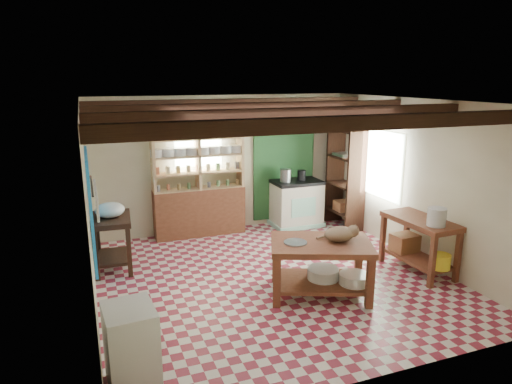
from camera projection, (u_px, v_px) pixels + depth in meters
name	position (u px, v px, depth m)	size (l,w,h in m)	color
floor	(274.00, 279.00, 6.82)	(5.00, 5.00, 0.02)	maroon
ceiling	(275.00, 101.00, 6.18)	(5.00, 5.00, 0.02)	#424146
wall_back	(224.00, 164.00, 8.76)	(5.00, 0.04, 2.60)	beige
wall_front	(379.00, 257.00, 4.23)	(5.00, 0.04, 2.60)	beige
wall_left	(88.00, 212.00, 5.64)	(0.04, 5.00, 2.60)	beige
wall_right	(417.00, 181.00, 7.35)	(0.04, 5.00, 2.60)	beige
ceiling_beams	(275.00, 110.00, 6.21)	(5.00, 3.80, 0.15)	#361D12
blue_wall_patch	(91.00, 208.00, 6.52)	(0.04, 1.40, 1.60)	#1A7AC9
green_wall_patch	(284.00, 162.00, 9.18)	(1.30, 0.04, 2.30)	#1E4D23
window_back	(198.00, 145.00, 8.48)	(0.90, 0.02, 0.80)	white
window_right	(379.00, 164.00, 8.23)	(0.02, 1.30, 1.20)	white
utensil_rail	(93.00, 197.00, 4.46)	(0.06, 0.90, 0.28)	black
pot_rack	(294.00, 118.00, 8.57)	(0.86, 0.12, 0.36)	black
shelving_unit	(199.00, 178.00, 8.45)	(1.70, 0.34, 2.20)	tan
tall_rack	(345.00, 177.00, 8.98)	(0.40, 0.86, 2.00)	#361D12
work_table	(320.00, 268.00, 6.24)	(1.34, 0.90, 0.76)	brown
stove	(296.00, 203.00, 9.13)	(0.95, 0.64, 0.93)	beige
prep_table	(113.00, 243.00, 7.05)	(0.58, 0.84, 0.85)	#361D12
white_cabinet	(131.00, 347.00, 4.35)	(0.46, 0.55, 0.83)	silver
right_counter	(418.00, 245.00, 6.97)	(0.59, 1.19, 0.85)	brown
cat	(339.00, 234.00, 6.17)	(0.43, 0.33, 0.19)	#937356
steel_tray	(295.00, 242.00, 6.11)	(0.31, 0.31, 0.02)	#ABACB3
basin_large	(323.00, 274.00, 6.32)	(0.44, 0.44, 0.15)	silver
basin_small	(354.00, 279.00, 6.16)	(0.41, 0.41, 0.14)	silver
kettle_left	(286.00, 175.00, 8.89)	(0.22, 0.22, 0.25)	#ABACB3
kettle_right	(302.00, 175.00, 9.02)	(0.16, 0.16, 0.20)	black
enamel_bowl	(110.00, 210.00, 6.92)	(0.44, 0.44, 0.22)	silver
white_bucket	(437.00, 217.00, 6.51)	(0.26, 0.26, 0.26)	silver
wicker_basket	(405.00, 243.00, 7.26)	(0.39, 0.31, 0.27)	#95603C
yellow_tub	(440.00, 261.00, 6.60)	(0.29, 0.29, 0.21)	yellow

